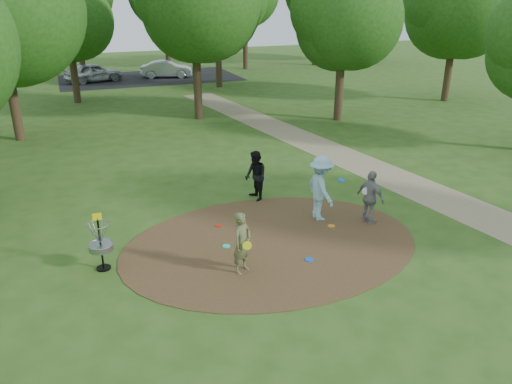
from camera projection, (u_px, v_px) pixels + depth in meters
name	position (u px, v px, depth m)	size (l,w,h in m)	color
ground	(272.00, 243.00, 13.90)	(100.00, 100.00, 0.00)	#2D5119
dirt_clearing	(272.00, 243.00, 13.90)	(8.40, 8.40, 0.02)	#47301C
footpath	(417.00, 188.00, 17.82)	(2.00, 40.00, 0.01)	#8C7A5B
parking_lot	(150.00, 78.00, 40.50)	(14.00, 8.00, 0.01)	black
player_observer_with_disc	(242.00, 243.00, 12.22)	(0.70, 0.64, 1.61)	#5A6138
player_throwing_with_disc	(321.00, 188.00, 15.05)	(1.23, 1.32, 2.02)	#96C7DF
player_walking_with_disc	(256.00, 176.00, 16.54)	(0.67, 0.85, 1.69)	black
player_waiting_with_disc	(371.00, 197.00, 14.85)	(0.67, 1.05, 1.66)	gray
disc_ground_cyan	(226.00, 246.00, 13.70)	(0.22, 0.22, 0.02)	#1BDDC5
disc_ground_blue	(309.00, 260.00, 13.01)	(0.22, 0.22, 0.02)	blue
disc_ground_red	(219.00, 225.00, 14.92)	(0.22, 0.22, 0.02)	red
car_left	(93.00, 72.00, 38.42)	(1.72, 4.27, 1.46)	#A8ACB0
car_right	(167.00, 69.00, 40.38)	(1.42, 4.07, 1.34)	#A8ABB0
disc_ground_orange	(331.00, 226.00, 14.88)	(0.22, 0.22, 0.02)	orange
disc_golf_basket	(100.00, 238.00, 12.32)	(0.63, 0.63, 1.54)	black
tree_ring	(213.00, 24.00, 20.40)	(37.67, 45.82, 9.18)	#332316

